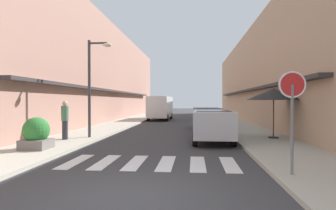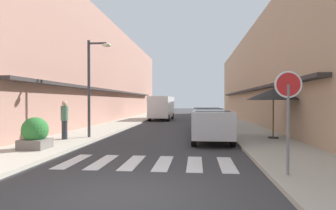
{
  "view_description": "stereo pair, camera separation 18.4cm",
  "coord_description": "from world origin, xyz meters",
  "px_view_note": "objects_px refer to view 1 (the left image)",
  "views": [
    {
      "loc": [
        1.3,
        -5.54,
        1.89
      ],
      "look_at": [
        -0.21,
        11.51,
        1.67
      ],
      "focal_mm": 30.91,
      "sensor_mm": 36.0,
      "label": 1
    },
    {
      "loc": [
        1.48,
        -5.53,
        1.89
      ],
      "look_at": [
        -0.21,
        11.51,
        1.67
      ],
      "focal_mm": 30.91,
      "sensor_mm": 36.0,
      "label": 2
    }
  ],
  "objects_px": {
    "delivery_van": "(160,106)",
    "street_lamp": "(93,77)",
    "cafe_umbrella": "(274,94)",
    "pedestrian_walking_near": "(65,119)",
    "round_street_sign": "(292,96)",
    "parked_car_near": "(212,122)",
    "planter_corner": "(36,134)",
    "parked_car_mid": "(206,116)"
  },
  "relations": [
    {
      "from": "round_street_sign",
      "to": "planter_corner",
      "type": "relative_size",
      "value": 2.11
    },
    {
      "from": "parked_car_mid",
      "to": "street_lamp",
      "type": "height_order",
      "value": "street_lamp"
    },
    {
      "from": "delivery_van",
      "to": "street_lamp",
      "type": "xyz_separation_m",
      "value": [
        -1.58,
        -15.11,
        1.67
      ]
    },
    {
      "from": "parked_car_near",
      "to": "pedestrian_walking_near",
      "type": "bearing_deg",
      "value": -174.36
    },
    {
      "from": "cafe_umbrella",
      "to": "pedestrian_walking_near",
      "type": "distance_m",
      "value": 9.95
    },
    {
      "from": "parked_car_near",
      "to": "street_lamp",
      "type": "relative_size",
      "value": 0.93
    },
    {
      "from": "pedestrian_walking_near",
      "to": "parked_car_near",
      "type": "bearing_deg",
      "value": 44.54
    },
    {
      "from": "delivery_van",
      "to": "parked_car_near",
      "type": "bearing_deg",
      "value": -74.65
    },
    {
      "from": "cafe_umbrella",
      "to": "pedestrian_walking_near",
      "type": "xyz_separation_m",
      "value": [
        -9.78,
        -1.38,
        -1.15
      ]
    },
    {
      "from": "parked_car_mid",
      "to": "cafe_umbrella",
      "type": "height_order",
      "value": "cafe_umbrella"
    },
    {
      "from": "round_street_sign",
      "to": "street_lamp",
      "type": "relative_size",
      "value": 0.52
    },
    {
      "from": "street_lamp",
      "to": "cafe_umbrella",
      "type": "xyz_separation_m",
      "value": [
        8.75,
        0.47,
        -0.85
      ]
    },
    {
      "from": "cafe_umbrella",
      "to": "pedestrian_walking_near",
      "type": "relative_size",
      "value": 1.43
    },
    {
      "from": "parked_car_near",
      "to": "pedestrian_walking_near",
      "type": "height_order",
      "value": "pedestrian_walking_near"
    },
    {
      "from": "parked_car_near",
      "to": "pedestrian_walking_near",
      "type": "relative_size",
      "value": 2.49
    },
    {
      "from": "street_lamp",
      "to": "pedestrian_walking_near",
      "type": "relative_size",
      "value": 2.66
    },
    {
      "from": "parked_car_near",
      "to": "parked_car_mid",
      "type": "xyz_separation_m",
      "value": [
        0.0,
        6.22,
        -0.0
      ]
    },
    {
      "from": "parked_car_mid",
      "to": "pedestrian_walking_near",
      "type": "xyz_separation_m",
      "value": [
        -6.82,
        -6.9,
        0.15
      ]
    },
    {
      "from": "cafe_umbrella",
      "to": "planter_corner",
      "type": "bearing_deg",
      "value": -157.16
    },
    {
      "from": "round_street_sign",
      "to": "pedestrian_walking_near",
      "type": "xyz_separation_m",
      "value": [
        -8.3,
        5.73,
        -0.96
      ]
    },
    {
      "from": "parked_car_near",
      "to": "cafe_umbrella",
      "type": "height_order",
      "value": "cafe_umbrella"
    },
    {
      "from": "parked_car_mid",
      "to": "delivery_van",
      "type": "distance_m",
      "value": 10.06
    },
    {
      "from": "street_lamp",
      "to": "delivery_van",
      "type": "bearing_deg",
      "value": 84.04
    },
    {
      "from": "parked_car_mid",
      "to": "delivery_van",
      "type": "xyz_separation_m",
      "value": [
        -4.21,
        9.13,
        0.48
      ]
    },
    {
      "from": "delivery_van",
      "to": "cafe_umbrella",
      "type": "height_order",
      "value": "cafe_umbrella"
    },
    {
      "from": "parked_car_mid",
      "to": "street_lamp",
      "type": "distance_m",
      "value": 8.6
    },
    {
      "from": "parked_car_mid",
      "to": "cafe_umbrella",
      "type": "relative_size",
      "value": 1.7
    },
    {
      "from": "parked_car_near",
      "to": "planter_corner",
      "type": "xyz_separation_m",
      "value": [
        -6.69,
        -3.36,
        -0.24
      ]
    },
    {
      "from": "parked_car_near",
      "to": "delivery_van",
      "type": "xyz_separation_m",
      "value": [
        -4.21,
        15.35,
        0.48
      ]
    },
    {
      "from": "delivery_van",
      "to": "cafe_umbrella",
      "type": "xyz_separation_m",
      "value": [
        7.17,
        -14.64,
        0.82
      ]
    },
    {
      "from": "parked_car_mid",
      "to": "delivery_van",
      "type": "bearing_deg",
      "value": 114.78
    },
    {
      "from": "pedestrian_walking_near",
      "to": "round_street_sign",
      "type": "bearing_deg",
      "value": 4.28
    },
    {
      "from": "parked_car_mid",
      "to": "street_lamp",
      "type": "xyz_separation_m",
      "value": [
        -5.79,
        -5.98,
        2.16
      ]
    },
    {
      "from": "round_street_sign",
      "to": "cafe_umbrella",
      "type": "xyz_separation_m",
      "value": [
        1.48,
        7.12,
        0.2
      ]
    },
    {
      "from": "street_lamp",
      "to": "cafe_umbrella",
      "type": "relative_size",
      "value": 1.86
    },
    {
      "from": "parked_car_mid",
      "to": "parked_car_near",
      "type": "bearing_deg",
      "value": -90.0
    },
    {
      "from": "parked_car_near",
      "to": "delivery_van",
      "type": "distance_m",
      "value": 15.92
    },
    {
      "from": "delivery_van",
      "to": "street_lamp",
      "type": "bearing_deg",
      "value": -95.96
    },
    {
      "from": "planter_corner",
      "to": "pedestrian_walking_near",
      "type": "relative_size",
      "value": 0.66
    },
    {
      "from": "parked_car_near",
      "to": "parked_car_mid",
      "type": "relative_size",
      "value": 1.02
    },
    {
      "from": "pedestrian_walking_near",
      "to": "cafe_umbrella",
      "type": "bearing_deg",
      "value": 46.95
    },
    {
      "from": "delivery_van",
      "to": "pedestrian_walking_near",
      "type": "relative_size",
      "value": 3.05
    }
  ]
}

